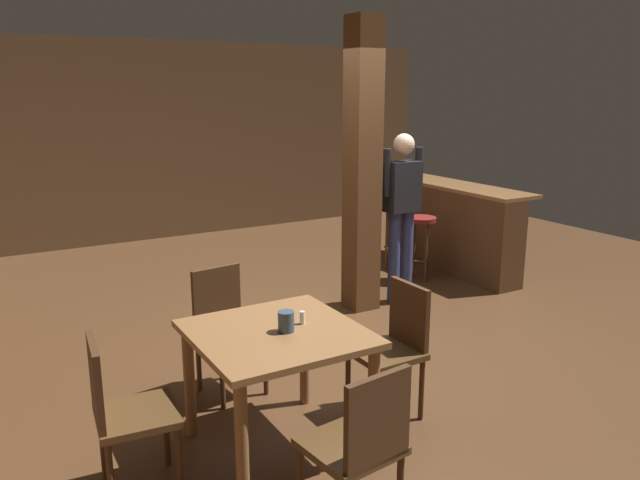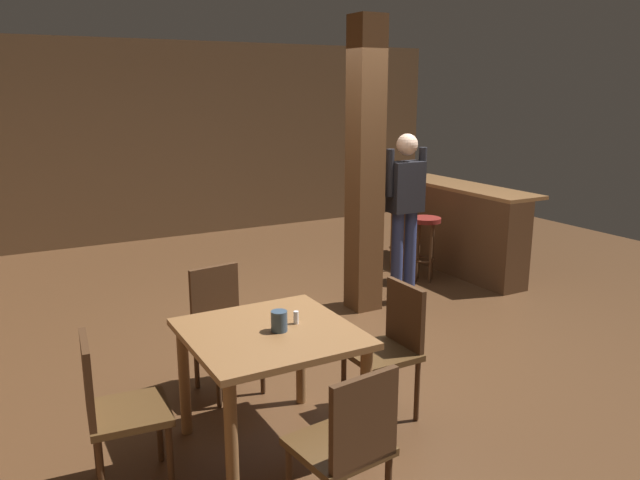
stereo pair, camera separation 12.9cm
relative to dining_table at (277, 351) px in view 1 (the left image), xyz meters
name	(u,v)px [view 1 (the left image)]	position (x,y,z in m)	size (l,w,h in m)	color
ground_plane	(356,331)	(1.45, 1.33, -0.64)	(10.80, 10.80, 0.00)	#4C301C
wall_back	(187,140)	(1.45, 5.83, 0.76)	(8.00, 0.10, 2.80)	brown
pillar	(362,168)	(1.84, 1.85, 0.76)	(0.28, 0.28, 2.80)	brown
dining_table	(277,351)	(0.00, 0.00, 0.00)	(0.96, 0.96, 0.77)	brown
chair_north	(225,323)	(0.02, 0.88, -0.13)	(0.47, 0.47, 0.89)	#4C3319
chair_west	(122,408)	(-0.91, 0.02, -0.13)	(0.46, 0.46, 0.89)	#4C3319
chair_east	(395,342)	(0.86, -0.01, -0.13)	(0.43, 0.43, 0.89)	#4C3319
chair_south	(361,442)	(0.00, -0.89, -0.13)	(0.47, 0.47, 0.89)	#4C3319
napkin_cup	(286,321)	(0.04, -0.04, 0.19)	(0.10, 0.10, 0.12)	#33475B
salt_shaker	(302,318)	(0.18, 0.02, 0.17)	(0.03, 0.03, 0.08)	silver
standing_person	(402,206)	(2.28, 1.78, 0.36)	(0.47, 0.21, 1.72)	black
bar_counter	(450,227)	(3.52, 2.43, -0.11)	(0.56, 2.04, 1.03)	brown
bar_stool_near	(421,233)	(2.94, 2.26, -0.09)	(0.34, 0.34, 0.74)	maroon
bar_stool_mid	(394,223)	(2.98, 2.82, -0.08)	(0.32, 0.32, 0.76)	maroon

